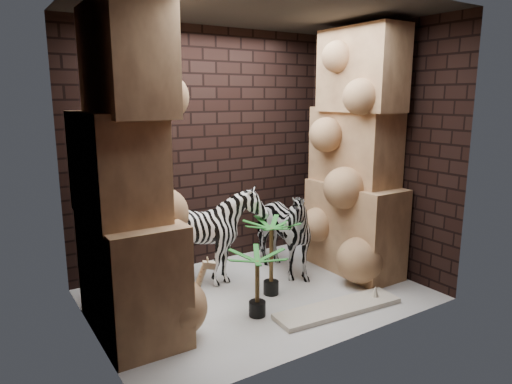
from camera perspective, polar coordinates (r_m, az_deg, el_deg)
floor at (r=5.24m, az=0.27°, el=-12.55°), size 3.50×3.50×0.00m
ceiling at (r=4.84m, az=0.31°, el=21.80°), size 3.50×3.50×0.00m
wall_back at (r=5.90m, az=-6.35°, el=5.31°), size 3.50×0.00×3.50m
wall_front at (r=3.84m, az=10.47°, el=1.73°), size 3.50×0.00×3.50m
wall_left at (r=4.15m, az=-20.49°, el=1.91°), size 0.00×3.00×3.00m
wall_right at (r=5.94m, az=14.66°, el=5.05°), size 0.00×3.00×3.00m
rock_pillar_left at (r=4.23m, az=-15.86°, el=2.39°), size 0.68×1.30×3.00m
rock_pillar_right at (r=5.71m, az=12.40°, el=4.89°), size 0.58×1.25×3.00m
zebra_right at (r=5.62m, az=2.73°, el=-3.83°), size 0.61×1.11×1.29m
zebra_left at (r=5.36m, az=-5.80°, el=-5.85°), size 1.06×1.27×1.08m
giraffe_toy at (r=4.35m, az=-9.12°, el=-12.63°), size 0.40×0.24×0.74m
palm_front at (r=5.09m, az=1.90°, el=-8.08°), size 0.36×0.36×0.86m
palm_back at (r=4.64m, az=0.16°, el=-11.31°), size 0.36×0.36×0.68m
surfboard at (r=4.94m, az=10.14°, el=-13.97°), size 1.42×0.46×0.05m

